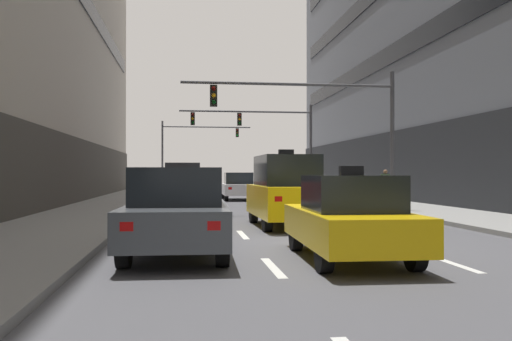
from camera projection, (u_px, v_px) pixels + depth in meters
ground_plane at (322, 244)px, 12.51m from camera, size 120.00×120.00×0.00m
sidewalk_left at (13, 246)px, 11.63m from camera, size 3.79×80.00×0.14m
lane_stripe_l1_s3 at (273, 267)px, 9.32m from camera, size 0.16×2.00×0.01m
lane_stripe_l1_s4 at (243, 235)px, 14.28m from camera, size 0.16×2.00×0.01m
lane_stripe_l1_s5 at (228, 219)px, 19.24m from camera, size 0.16×2.00×0.01m
lane_stripe_l1_s6 at (219, 210)px, 24.19m from camera, size 0.16×2.00×0.01m
lane_stripe_l1_s7 at (213, 203)px, 29.15m from camera, size 0.16×2.00×0.01m
lane_stripe_l1_s8 at (209, 199)px, 34.11m from camera, size 0.16×2.00×0.01m
lane_stripe_l1_s9 at (206, 196)px, 39.07m from camera, size 0.16×2.00×0.01m
lane_stripe_l1_s10 at (204, 193)px, 44.03m from camera, size 0.16×2.00×0.01m
lane_stripe_l2_s3 at (453, 263)px, 9.74m from camera, size 0.16×2.00×0.01m
lane_stripe_l2_s4 at (362, 233)px, 14.70m from camera, size 0.16×2.00×0.01m
lane_stripe_l2_s5 at (318, 218)px, 19.66m from camera, size 0.16×2.00×0.01m
lane_stripe_l2_s6 at (291, 209)px, 24.62m from camera, size 0.16×2.00×0.01m
lane_stripe_l2_s7 at (273, 203)px, 29.58m from camera, size 0.16×2.00×0.01m
lane_stripe_l2_s8 at (261, 199)px, 34.53m from camera, size 0.16×2.00×0.01m
lane_stripe_l2_s9 at (251, 195)px, 39.49m from camera, size 0.16×2.00×0.01m
lane_stripe_l2_s10 at (244, 193)px, 44.45m from camera, size 0.16×2.00×0.01m
car_driving_0 at (238, 186)px, 32.93m from camera, size 1.90×4.46×1.67m
taxi_driving_1 at (286, 191)px, 16.46m from camera, size 1.93×4.50×2.35m
car_driving_2 at (177, 212)px, 10.68m from camera, size 2.07×4.67×1.73m
taxi_driving_3 at (349, 218)px, 10.12m from camera, size 1.88×4.27×1.76m
car_driving_4 at (182, 185)px, 26.01m from camera, size 1.95×4.42×2.11m
traffic_signal_0 at (326, 114)px, 21.92m from camera, size 8.73×0.35×5.66m
traffic_signal_1 at (265, 130)px, 36.35m from camera, size 8.95×0.35×6.15m
traffic_signal_2 at (189, 142)px, 51.78m from camera, size 8.50×0.34×6.47m
pedestrian_1 at (385, 183)px, 27.44m from camera, size 0.53×0.23×1.68m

